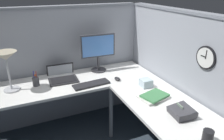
% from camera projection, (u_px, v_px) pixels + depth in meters
% --- Properties ---
extents(cubicle_wall_back, '(2.57, 0.12, 1.58)m').
position_uv_depth(cubicle_wall_back, '(54.00, 67.00, 2.85)').
color(cubicle_wall_back, '#999EA8').
rests_on(cubicle_wall_back, ground).
extents(cubicle_wall_right, '(0.12, 2.37, 1.58)m').
position_uv_depth(cubicle_wall_right, '(185.00, 84.00, 2.36)').
color(cubicle_wall_right, '#999EA8').
rests_on(cubicle_wall_right, ground).
extents(desk, '(2.35, 2.15, 0.73)m').
position_uv_depth(desk, '(92.00, 107.00, 2.22)').
color(desk, white).
rests_on(desk, ground).
extents(monitor, '(0.46, 0.20, 0.50)m').
position_uv_depth(monitor, '(98.00, 50.00, 2.78)').
color(monitor, '#38383D').
rests_on(monitor, desk).
extents(laptop, '(0.36, 0.40, 0.22)m').
position_uv_depth(laptop, '(62.00, 76.00, 2.65)').
color(laptop, '#232326').
rests_on(laptop, desk).
extents(keyboard, '(0.44, 0.17, 0.02)m').
position_uv_depth(keyboard, '(91.00, 84.00, 2.47)').
color(keyboard, '#232326').
rests_on(keyboard, desk).
extents(computer_mouse, '(0.06, 0.10, 0.03)m').
position_uv_depth(computer_mouse, '(117.00, 79.00, 2.60)').
color(computer_mouse, '#232326').
rests_on(computer_mouse, desk).
extents(desk_lamp_dome, '(0.24, 0.24, 0.44)m').
position_uv_depth(desk_lamp_dome, '(6.00, 59.00, 2.22)').
color(desk_lamp_dome, '#B7BABF').
rests_on(desk_lamp_dome, desk).
extents(pen_cup, '(0.08, 0.08, 0.18)m').
position_uv_depth(pen_cup, '(36.00, 81.00, 2.45)').
color(pen_cup, '#4C4C51').
rests_on(pen_cup, desk).
extents(office_phone, '(0.21, 0.23, 0.11)m').
position_uv_depth(office_phone, '(182.00, 112.00, 1.89)').
color(office_phone, '#38383D').
rests_on(office_phone, desk).
extents(book_stack, '(0.32, 0.26, 0.04)m').
position_uv_depth(book_stack, '(154.00, 97.00, 2.18)').
color(book_stack, silver).
rests_on(book_stack, desk).
extents(coffee_mug, '(0.08, 0.08, 0.10)m').
position_uv_depth(coffee_mug, '(208.00, 136.00, 1.58)').
color(coffee_mug, black).
rests_on(coffee_mug, desk).
extents(tissue_box, '(0.12, 0.12, 0.09)m').
position_uv_depth(tissue_box, '(146.00, 83.00, 2.43)').
color(tissue_box, silver).
rests_on(tissue_box, desk).
extents(wall_clock, '(0.04, 0.22, 0.22)m').
position_uv_depth(wall_clock, '(206.00, 58.00, 1.96)').
color(wall_clock, black).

